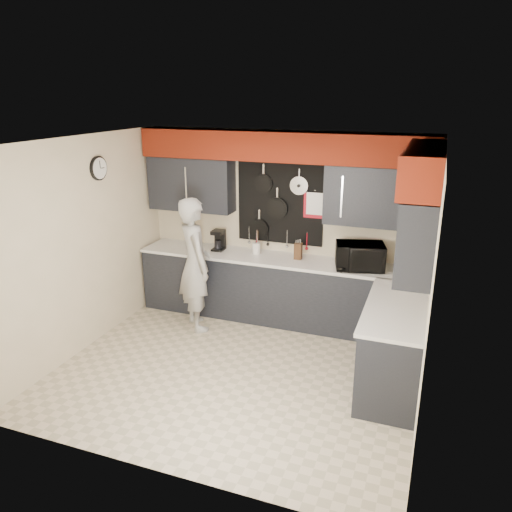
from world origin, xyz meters
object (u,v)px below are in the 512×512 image
at_px(person, 195,264).
at_px(utensil_crock, 256,248).
at_px(coffee_maker, 219,239).
at_px(microwave, 360,256).
at_px(knife_block, 298,251).

bearing_deg(person, utensil_crock, -86.13).
bearing_deg(coffee_maker, microwave, -4.29).
bearing_deg(utensil_crock, coffee_maker, -178.24).
distance_m(microwave, knife_block, 0.85).
xyz_separation_m(knife_block, utensil_crock, (-0.61, 0.03, -0.03)).
bearing_deg(utensil_crock, person, -132.86).
height_order(knife_block, coffee_maker, coffee_maker).
relative_size(utensil_crock, coffee_maker, 0.52).
height_order(microwave, coffee_maker, microwave).
bearing_deg(coffee_maker, knife_block, -1.60).
bearing_deg(utensil_crock, microwave, -5.30).
xyz_separation_m(knife_block, coffee_maker, (-1.17, 0.01, 0.04)).
height_order(utensil_crock, coffee_maker, coffee_maker).
relative_size(knife_block, utensil_crock, 1.44).
bearing_deg(person, knife_block, -105.97).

